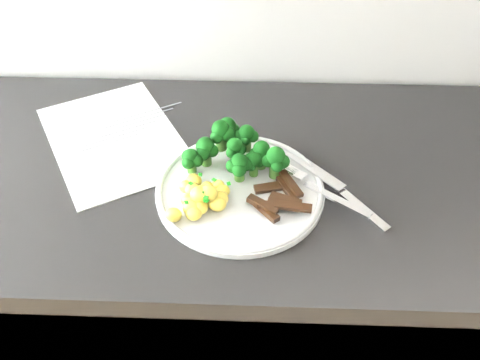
% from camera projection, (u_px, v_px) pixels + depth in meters
% --- Properties ---
extents(counter, '(2.28, 0.57, 0.86)m').
position_uv_depth(counter, '(258.00, 307.00, 1.21)').
color(counter, black).
rests_on(counter, ground).
extents(recipe_paper, '(0.36, 0.39, 0.00)m').
position_uv_depth(recipe_paper, '(115.00, 138.00, 0.99)').
color(recipe_paper, white).
rests_on(recipe_paper, counter).
extents(plate, '(0.29, 0.29, 0.02)m').
position_uv_depth(plate, '(240.00, 189.00, 0.87)').
color(plate, silver).
rests_on(plate, counter).
extents(broccoli, '(0.19, 0.14, 0.07)m').
position_uv_depth(broccoli, '(236.00, 148.00, 0.89)').
color(broccoli, '#356520').
rests_on(broccoli, plate).
extents(potatoes, '(0.10, 0.10, 0.04)m').
position_uv_depth(potatoes, '(201.00, 197.00, 0.84)').
color(potatoes, '#FFE254').
rests_on(potatoes, plate).
extents(beef_strips, '(0.11, 0.11, 0.02)m').
position_uv_depth(beef_strips, '(279.00, 199.00, 0.84)').
color(beef_strips, black).
rests_on(beef_strips, plate).
extents(fork, '(0.15, 0.14, 0.02)m').
position_uv_depth(fork, '(323.00, 190.00, 0.86)').
color(fork, silver).
rests_on(fork, plate).
extents(knife, '(0.16, 0.19, 0.02)m').
position_uv_depth(knife, '(348.00, 198.00, 0.86)').
color(knife, silver).
rests_on(knife, plate).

